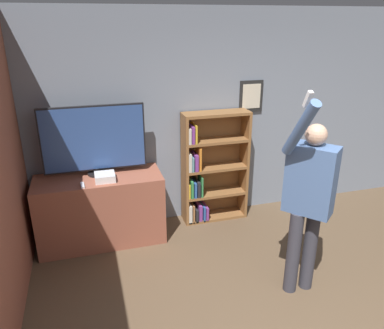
# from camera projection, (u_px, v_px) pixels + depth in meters

# --- Properties ---
(wall_back) EXTENTS (6.84, 0.09, 2.70)m
(wall_back) POSITION_uv_depth(u_px,v_px,m) (220.00, 117.00, 4.87)
(wall_back) COLOR gray
(wall_back) RESTS_ON ground_plane
(tv_ledge) EXTENTS (1.46, 0.59, 0.84)m
(tv_ledge) POSITION_uv_depth(u_px,v_px,m) (101.00, 210.00, 4.47)
(tv_ledge) COLOR #93513D
(tv_ledge) RESTS_ON ground_plane
(television) EXTENTS (1.17, 0.22, 0.82)m
(television) POSITION_uv_depth(u_px,v_px,m) (94.00, 140.00, 4.25)
(television) COLOR black
(television) RESTS_ON tv_ledge
(game_console) EXTENTS (0.22, 0.22, 0.08)m
(game_console) POSITION_uv_depth(u_px,v_px,m) (105.00, 177.00, 4.22)
(game_console) COLOR white
(game_console) RESTS_ON tv_ledge
(remote_loose) EXTENTS (0.05, 0.14, 0.02)m
(remote_loose) POSITION_uv_depth(u_px,v_px,m) (83.00, 185.00, 4.09)
(remote_loose) COLOR white
(remote_loose) RESTS_ON tv_ledge
(bookshelf) EXTENTS (0.86, 0.28, 1.47)m
(bookshelf) POSITION_uv_depth(u_px,v_px,m) (209.00, 171.00, 4.90)
(bookshelf) COLOR brown
(bookshelf) RESTS_ON ground_plane
(person) EXTENTS (0.57, 0.56, 2.05)m
(person) POSITION_uv_depth(u_px,v_px,m) (309.00, 196.00, 3.42)
(person) COLOR #383842
(person) RESTS_ON ground_plane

